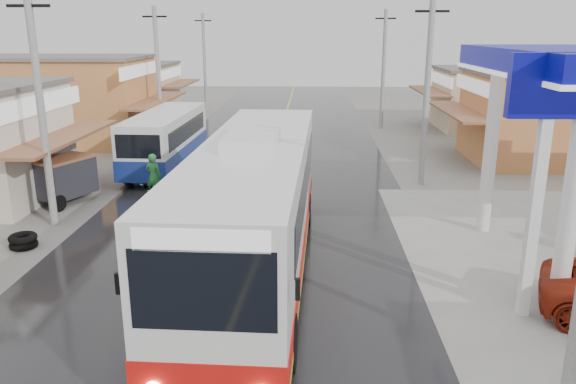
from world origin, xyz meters
The scene contains 11 objects.
ground centered at (0.00, 0.00, 0.00)m, with size 120.00×120.00×0.00m, color slate.
road centered at (0.00, 15.00, 0.01)m, with size 12.00×90.00×0.02m, color black.
centre_line centered at (0.00, 15.00, 0.02)m, with size 0.15×90.00×0.01m, color #D8CC4C.
shopfronts_left centered at (-13.00, 18.00, 0.00)m, with size 11.00×44.00×5.20m, color tan, non-canonical shape.
utility_poles_left centered at (-7.00, 16.00, 0.00)m, with size 1.60×50.00×8.00m, color gray, non-canonical shape.
utility_poles_right centered at (7.00, 15.00, 0.00)m, with size 1.60×36.00×8.00m, color gray, non-canonical shape.
coach_bus centered at (0.55, 5.15, 1.97)m, with size 3.30×13.20×4.09m.
second_bus centered at (-5.06, 17.47, 1.50)m, with size 2.50×8.43×2.78m.
cyclist centered at (-3.88, 11.06, 0.73)m, with size 1.25×2.17×2.21m.
tricycle_near centered at (-7.72, 11.67, 1.06)m, with size 2.35×2.83×1.85m.
tyre_stack centered at (-7.04, 6.84, 0.22)m, with size 0.88×0.88×0.45m.
Camera 1 is at (2.02, -9.46, 6.66)m, focal length 35.00 mm.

